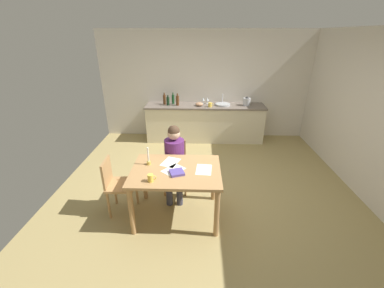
% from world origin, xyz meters
% --- Properties ---
extents(ground_plane, '(5.20, 5.20, 0.04)m').
position_xyz_m(ground_plane, '(0.00, 0.00, -0.02)').
color(ground_plane, tan).
extents(wall_back, '(5.20, 0.12, 2.60)m').
position_xyz_m(wall_back, '(0.00, 2.60, 1.30)').
color(wall_back, silver).
rests_on(wall_back, ground).
extents(wall_right, '(0.12, 5.20, 2.60)m').
position_xyz_m(wall_right, '(2.60, 0.00, 1.30)').
color(wall_right, silver).
rests_on(wall_right, ground).
extents(kitchen_counter, '(2.89, 0.64, 0.90)m').
position_xyz_m(kitchen_counter, '(0.00, 2.24, 0.45)').
color(kitchen_counter, beige).
rests_on(kitchen_counter, ground).
extents(dining_table, '(1.23, 0.92, 0.78)m').
position_xyz_m(dining_table, '(-0.45, -0.65, 0.66)').
color(dining_table, tan).
rests_on(dining_table, ground).
extents(chair_at_table, '(0.42, 0.42, 0.86)m').
position_xyz_m(chair_at_table, '(-0.53, 0.05, 0.48)').
color(chair_at_table, tan).
rests_on(chair_at_table, ground).
extents(person_seated, '(0.34, 0.60, 1.19)m').
position_xyz_m(person_seated, '(-0.53, -0.10, 0.68)').
color(person_seated, '#592666').
rests_on(person_seated, ground).
extents(chair_side_empty, '(0.42, 0.42, 0.87)m').
position_xyz_m(chair_side_empty, '(-1.33, -0.59, 0.49)').
color(chair_side_empty, tan).
rests_on(chair_side_empty, ground).
extents(coffee_mug, '(0.11, 0.07, 0.10)m').
position_xyz_m(coffee_mug, '(-0.74, -0.95, 0.83)').
color(coffee_mug, '#F2CC4C').
rests_on(coffee_mug, dining_table).
extents(candlestick, '(0.06, 0.06, 0.27)m').
position_xyz_m(candlestick, '(-0.85, -0.52, 0.85)').
color(candlestick, gold).
rests_on(candlestick, dining_table).
extents(book_magazine, '(0.23, 0.23, 0.03)m').
position_xyz_m(book_magazine, '(-0.43, -0.75, 0.79)').
color(book_magazine, '#57479E').
rests_on(book_magazine, dining_table).
extents(paper_letter, '(0.23, 0.31, 0.00)m').
position_xyz_m(paper_letter, '(-0.06, -0.64, 0.78)').
color(paper_letter, white).
rests_on(paper_letter, dining_table).
extents(paper_bill, '(0.30, 0.35, 0.00)m').
position_xyz_m(paper_bill, '(-0.55, -0.44, 0.78)').
color(paper_bill, white).
rests_on(paper_bill, dining_table).
extents(paper_envelope, '(0.35, 0.36, 0.00)m').
position_xyz_m(paper_envelope, '(-0.48, -0.66, 0.78)').
color(paper_envelope, white).
rests_on(paper_envelope, dining_table).
extents(sink_unit, '(0.36, 0.36, 0.24)m').
position_xyz_m(sink_unit, '(0.43, 2.24, 0.92)').
color(sink_unit, '#B2B7BC').
rests_on(sink_unit, kitchen_counter).
extents(bottle_oil, '(0.07, 0.07, 0.28)m').
position_xyz_m(bottle_oil, '(-1.00, 2.29, 1.02)').
color(bottle_oil, '#593319').
rests_on(bottle_oil, kitchen_counter).
extents(bottle_vinegar, '(0.07, 0.07, 0.24)m').
position_xyz_m(bottle_vinegar, '(-0.90, 2.20, 1.00)').
color(bottle_vinegar, black).
rests_on(bottle_vinegar, kitchen_counter).
extents(bottle_wine_red, '(0.06, 0.06, 0.28)m').
position_xyz_m(bottle_wine_red, '(-0.79, 2.34, 1.02)').
color(bottle_wine_red, '#194C23').
rests_on(bottle_wine_red, kitchen_counter).
extents(bottle_sauce, '(0.08, 0.08, 0.29)m').
position_xyz_m(bottle_sauce, '(-0.67, 2.20, 1.02)').
color(bottle_sauce, '#593319').
rests_on(bottle_sauce, kitchen_counter).
extents(mixing_bowl, '(0.18, 0.18, 0.08)m').
position_xyz_m(mixing_bowl, '(-0.14, 2.17, 0.94)').
color(mixing_bowl, tan).
rests_on(mixing_bowl, kitchen_counter).
extents(stovetop_kettle, '(0.18, 0.18, 0.22)m').
position_xyz_m(stovetop_kettle, '(1.00, 2.24, 1.00)').
color(stovetop_kettle, '#B7BABF').
rests_on(stovetop_kettle, kitchen_counter).
extents(wine_glass_near_sink, '(0.07, 0.07, 0.15)m').
position_xyz_m(wine_glass_near_sink, '(0.06, 2.39, 1.01)').
color(wine_glass_near_sink, silver).
rests_on(wine_glass_near_sink, kitchen_counter).
extents(wine_glass_by_kettle, '(0.07, 0.07, 0.15)m').
position_xyz_m(wine_glass_by_kettle, '(-0.05, 2.39, 1.01)').
color(wine_glass_by_kettle, silver).
rests_on(wine_glass_by_kettle, kitchen_counter).
extents(teacup_on_counter, '(0.13, 0.09, 0.10)m').
position_xyz_m(teacup_on_counter, '(0.11, 2.09, 0.95)').
color(teacup_on_counter, '#F2CC4C').
rests_on(teacup_on_counter, kitchen_counter).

